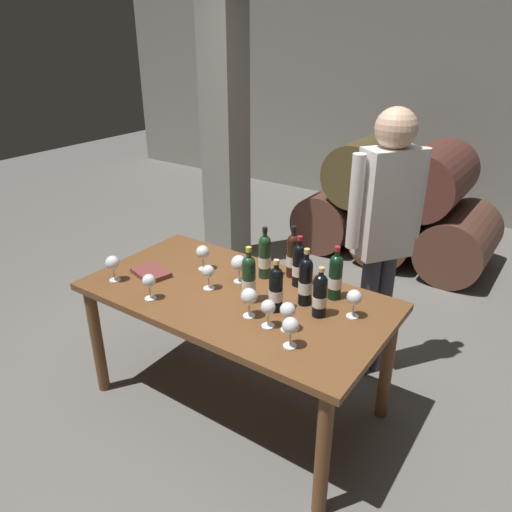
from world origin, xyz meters
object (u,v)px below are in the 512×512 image
at_px(wine_bottle_0, 306,281).
at_px(wine_bottle_2, 320,295).
at_px(wine_glass_3, 354,298).
at_px(wine_glass_9, 249,297).
at_px(dining_table, 236,307).
at_px(sommelier_presenting, 385,225).
at_px(wine_glass_5, 208,272).
at_px(wine_glass_8, 291,327).
at_px(tasting_notebook, 151,273).
at_px(wine_glass_7, 239,264).
at_px(wine_bottle_7, 335,276).
at_px(wine_bottle_5, 299,264).
at_px(wine_glass_1, 268,308).
at_px(wine_glass_6, 203,253).
at_px(wine_glass_2, 288,311).
at_px(wine_bottle_1, 249,279).
at_px(wine_bottle_6, 293,255).
at_px(wine_bottle_3, 265,256).
at_px(wine_glass_0, 113,263).
at_px(wine_glass_4, 149,282).
at_px(wine_bottle_4, 276,289).

bearing_deg(wine_bottle_0, wine_bottle_2, -27.90).
height_order(wine_glass_3, wine_glass_9, wine_glass_9).
bearing_deg(wine_glass_9, dining_table, 142.93).
bearing_deg(sommelier_presenting, wine_glass_5, -131.09).
distance_m(wine_glass_8, tasting_notebook, 1.06).
xyz_separation_m(wine_bottle_0, wine_glass_7, (-0.43, 0.00, -0.02)).
relative_size(wine_bottle_7, sommelier_presenting, 0.18).
height_order(wine_bottle_2, wine_bottle_5, wine_bottle_5).
bearing_deg(wine_glass_3, wine_glass_1, -133.72).
relative_size(wine_glass_6, wine_glass_8, 1.02).
xyz_separation_m(wine_glass_2, tasting_notebook, (-0.97, 0.04, -0.09)).
distance_m(wine_bottle_1, wine_glass_9, 0.15).
relative_size(wine_bottle_6, wine_glass_9, 1.98).
distance_m(wine_bottle_3, wine_glass_3, 0.62).
bearing_deg(wine_glass_0, wine_glass_6, 50.89).
xyz_separation_m(wine_bottle_2, wine_bottle_5, (-0.25, 0.22, 0.01)).
bearing_deg(wine_bottle_6, wine_glass_4, -126.39).
bearing_deg(wine_glass_5, dining_table, 15.40).
height_order(wine_glass_6, wine_glass_9, wine_glass_9).
relative_size(dining_table, sommelier_presenting, 0.99).
relative_size(wine_bottle_3, wine_glass_8, 2.05).
height_order(wine_glass_1, sommelier_presenting, sommelier_presenting).
height_order(wine_bottle_0, wine_bottle_7, wine_bottle_0).
distance_m(wine_glass_2, wine_glass_5, 0.59).
bearing_deg(wine_bottle_7, wine_glass_6, -170.37).
relative_size(wine_glass_1, wine_glass_4, 1.00).
height_order(wine_bottle_4, tasting_notebook, wine_bottle_4).
bearing_deg(wine_glass_4, wine_bottle_7, 35.30).
relative_size(wine_bottle_4, wine_bottle_7, 0.95).
bearing_deg(wine_glass_7, dining_table, -62.42).
xyz_separation_m(wine_glass_1, tasting_notebook, (-0.88, 0.07, -0.09)).
bearing_deg(tasting_notebook, dining_table, 26.07).
distance_m(wine_glass_9, tasting_notebook, 0.75).
bearing_deg(wine_bottle_0, wine_glass_1, -97.39).
bearing_deg(tasting_notebook, wine_bottle_7, 35.14).
xyz_separation_m(wine_glass_3, wine_glass_7, (-0.70, -0.02, 0.01)).
xyz_separation_m(wine_glass_4, wine_glass_5, (0.19, 0.27, -0.00)).
relative_size(wine_bottle_1, sommelier_presenting, 0.19).
xyz_separation_m(wine_glass_7, sommelier_presenting, (0.60, 0.63, 0.17)).
bearing_deg(wine_glass_9, wine_glass_5, 162.96).
distance_m(dining_table, wine_bottle_3, 0.34).
height_order(wine_bottle_3, wine_glass_8, wine_bottle_3).
bearing_deg(wine_bottle_3, wine_glass_1, -54.50).
relative_size(wine_glass_0, wine_glass_9, 0.98).
height_order(wine_bottle_1, wine_bottle_2, wine_bottle_1).
distance_m(wine_glass_2, tasting_notebook, 0.97).
bearing_deg(wine_glass_0, wine_glass_3, 17.93).
height_order(wine_bottle_1, wine_glass_1, wine_bottle_1).
height_order(wine_bottle_0, wine_bottle_5, wine_bottle_0).
xyz_separation_m(wine_bottle_3, wine_glass_4, (-0.36, -0.57, -0.03)).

